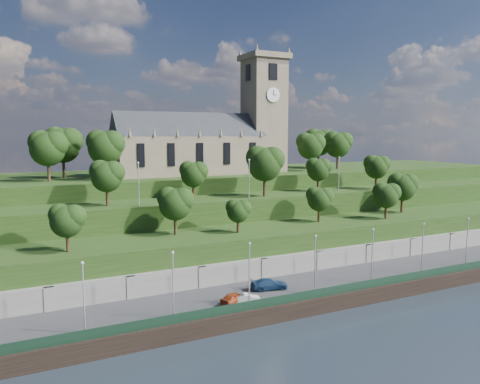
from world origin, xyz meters
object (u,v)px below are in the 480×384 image
car_middle (246,298)px  car_right (269,284)px  church (210,139)px  car_left (235,298)px

car_middle → car_right: 6.14m
church → car_left: (-14.26, -42.33, -19.80)m
car_left → car_right: 7.15m
church → car_middle: (-12.86, -42.85, -19.93)m
car_left → car_middle: size_ratio=1.19×
church → car_right: size_ratio=7.41×
car_middle → car_right: size_ratio=0.68×
church → car_right: (-7.66, -39.58, -19.77)m
church → car_left: church is taller
car_middle → church: bearing=-0.3°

